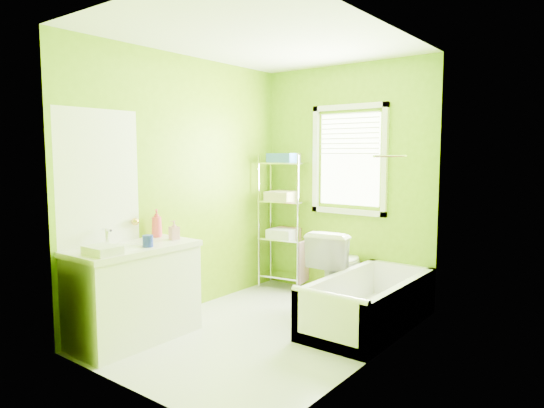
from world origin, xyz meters
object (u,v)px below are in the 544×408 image
Objects in this scene: bathtub at (367,310)px; toilet at (338,266)px; vanity at (134,290)px; wire_shelf_unit at (285,206)px.

bathtub is 0.82m from toilet.
toilet is (-0.60, 0.49, 0.25)m from bathtub.
vanity is 0.68× the size of wire_shelf_unit.
toilet is at bearing 66.62° from vanity.
toilet is 0.73× the size of vanity.
wire_shelf_unit is at bearing 156.04° from bathtub.
wire_shelf_unit is (-1.41, 0.63, 0.83)m from bathtub.
vanity reaches higher than bathtub.
vanity is at bearing -91.66° from wire_shelf_unit.
vanity is at bearing 57.62° from toilet.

